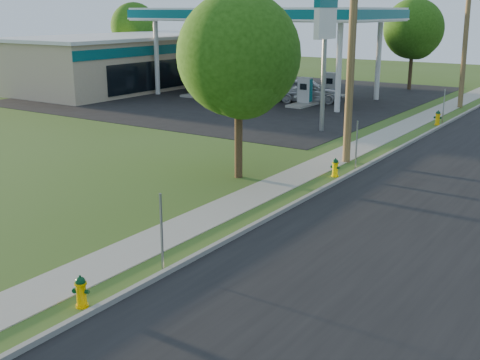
% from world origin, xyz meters
% --- Properties ---
extents(ground_plane, '(140.00, 140.00, 0.00)m').
position_xyz_m(ground_plane, '(0.00, 0.00, 0.00)').
color(ground_plane, '#3B591A').
rests_on(ground_plane, ground).
extents(road, '(8.00, 120.00, 0.02)m').
position_xyz_m(road, '(4.50, 10.00, 0.01)').
color(road, black).
rests_on(road, ground).
extents(curb, '(0.15, 120.00, 0.15)m').
position_xyz_m(curb, '(0.50, 10.00, 0.07)').
color(curb, gray).
rests_on(curb, ground).
extents(sidewalk, '(1.50, 120.00, 0.03)m').
position_xyz_m(sidewalk, '(-1.25, 10.00, 0.01)').
color(sidewalk, '#9B988D').
rests_on(sidewalk, ground).
extents(forecourt, '(26.00, 28.00, 0.02)m').
position_xyz_m(forecourt, '(-16.00, 32.00, 0.01)').
color(forecourt, black).
rests_on(forecourt, ground).
extents(utility_pole_mid, '(1.40, 0.32, 9.80)m').
position_xyz_m(utility_pole_mid, '(-0.60, 17.00, 4.95)').
color(utility_pole_mid, brown).
rests_on(utility_pole_mid, ground).
extents(utility_pole_far, '(1.40, 0.32, 9.50)m').
position_xyz_m(utility_pole_far, '(-0.60, 35.00, 4.80)').
color(utility_pole_far, brown).
rests_on(utility_pole_far, ground).
extents(sign_post_near, '(0.05, 0.04, 2.00)m').
position_xyz_m(sign_post_near, '(0.25, 4.20, 1.00)').
color(sign_post_near, gray).
rests_on(sign_post_near, ground).
extents(sign_post_mid, '(0.05, 0.04, 2.00)m').
position_xyz_m(sign_post_mid, '(0.25, 16.00, 1.00)').
color(sign_post_mid, gray).
rests_on(sign_post_mid, ground).
extents(sign_post_far, '(0.05, 0.04, 2.00)m').
position_xyz_m(sign_post_far, '(0.25, 28.20, 1.00)').
color(sign_post_far, gray).
rests_on(sign_post_far, ground).
extents(gas_canopy, '(18.18, 9.18, 6.40)m').
position_xyz_m(gas_canopy, '(-14.00, 32.00, 5.90)').
color(gas_canopy, silver).
rests_on(gas_canopy, ground).
extents(fuel_pump_nw, '(1.20, 3.20, 1.90)m').
position_xyz_m(fuel_pump_nw, '(-18.50, 30.00, 0.72)').
color(fuel_pump_nw, gray).
rests_on(fuel_pump_nw, ground).
extents(fuel_pump_ne, '(1.20, 3.20, 1.90)m').
position_xyz_m(fuel_pump_ne, '(-9.50, 30.00, 0.72)').
color(fuel_pump_ne, gray).
rests_on(fuel_pump_ne, ground).
extents(fuel_pump_sw, '(1.20, 3.20, 1.90)m').
position_xyz_m(fuel_pump_sw, '(-18.50, 34.00, 0.72)').
color(fuel_pump_sw, gray).
rests_on(fuel_pump_sw, ground).
extents(fuel_pump_se, '(1.20, 3.20, 1.90)m').
position_xyz_m(fuel_pump_se, '(-9.50, 34.00, 0.72)').
color(fuel_pump_se, gray).
rests_on(fuel_pump_se, ground).
extents(convenience_store, '(10.40, 22.40, 4.25)m').
position_xyz_m(convenience_store, '(-26.98, 32.00, 2.13)').
color(convenience_store, tan).
rests_on(convenience_store, ground).
extents(price_pylon, '(0.34, 2.04, 6.85)m').
position_xyz_m(price_pylon, '(-4.50, 22.50, 5.43)').
color(price_pylon, gray).
rests_on(price_pylon, ground).
extents(tree_verge, '(4.57, 4.57, 6.93)m').
position_xyz_m(tree_verge, '(-2.94, 12.35, 4.46)').
color(tree_verge, '#332417').
rests_on(tree_verge, ground).
extents(tree_lot, '(4.74, 4.74, 7.19)m').
position_xyz_m(tree_lot, '(-6.37, 42.30, 4.63)').
color(tree_lot, '#332417').
rests_on(tree_lot, ground).
extents(tree_back, '(4.65, 4.65, 7.04)m').
position_xyz_m(tree_back, '(-34.02, 39.60, 4.53)').
color(tree_back, '#332417').
rests_on(tree_back, ground).
extents(hydrant_near, '(0.38, 0.34, 0.74)m').
position_xyz_m(hydrant_near, '(0.05, 1.77, 0.36)').
color(hydrant_near, '#E3AA00').
rests_on(hydrant_near, ground).
extents(hydrant_mid, '(0.38, 0.34, 0.74)m').
position_xyz_m(hydrant_mid, '(0.02, 14.58, 0.36)').
color(hydrant_mid, '#FFD900').
rests_on(hydrant_mid, ground).
extents(hydrant_far, '(0.43, 0.38, 0.84)m').
position_xyz_m(hydrant_far, '(0.10, 27.78, 0.41)').
color(hydrant_far, yellow).
rests_on(hydrant_far, ground).
extents(car_red, '(5.03, 2.70, 1.34)m').
position_xyz_m(car_red, '(-18.49, 32.40, 0.67)').
color(car_red, maroon).
rests_on(car_red, ground).
extents(car_silver, '(5.24, 3.66, 1.66)m').
position_xyz_m(car_silver, '(-10.09, 31.42, 0.83)').
color(car_silver, silver).
rests_on(car_silver, ground).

